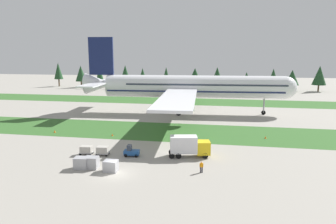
{
  "coord_description": "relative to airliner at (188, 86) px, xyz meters",
  "views": [
    {
      "loc": [
        15.14,
        -41.09,
        17.23
      ],
      "look_at": [
        2.67,
        28.7,
        4.0
      ],
      "focal_mm": 33.51,
      "sensor_mm": 36.0,
      "label": 1
    }
  ],
  "objects": [
    {
      "name": "taxiway_marker_0",
      "position": [
        -26.31,
        -28.28,
        -7.6
      ],
      "size": [
        0.44,
        0.44,
        0.56
      ],
      "primitive_type": "cone",
      "color": "orange",
      "rests_on": "ground"
    },
    {
      "name": "taxiway_marker_2",
      "position": [
        19.11,
        -25.1,
        -7.65
      ],
      "size": [
        0.44,
        0.44,
        0.47
      ],
      "primitive_type": "cone",
      "color": "orange",
      "rests_on": "ground"
    },
    {
      "name": "ground_crew_marshaller",
      "position": [
        7.44,
        -46.33,
        -6.94
      ],
      "size": [
        0.56,
        0.36,
        1.74
      ],
      "rotation": [
        0.0,
        0.0,
        0.08
      ],
      "color": "black",
      "rests_on": "ground"
    },
    {
      "name": "uld_container_2",
      "position": [
        -5.85,
        -48.21,
        -7.04
      ],
      "size": [
        2.01,
        1.61,
        1.68
      ],
      "primitive_type": "cube",
      "rotation": [
        0.0,
        0.0,
        -0.01
      ],
      "color": "#A3A3A8",
      "rests_on": "ground"
    },
    {
      "name": "airliner",
      "position": [
        0.0,
        0.0,
        0.0
      ],
      "size": [
        61.21,
        75.37,
        21.99
      ],
      "rotation": [
        0.0,
        0.0,
        -1.51
      ],
      "color": "white",
      "rests_on": "ground"
    },
    {
      "name": "grass_strip_near",
      "position": [
        -4.85,
        -22.8,
        -7.88
      ],
      "size": [
        320.0,
        16.92,
        0.01
      ],
      "primitive_type": "cube",
      "color": "#336028",
      "rests_on": "ground"
    },
    {
      "name": "uld_container_0",
      "position": [
        -10.69,
        -47.88,
        -6.99
      ],
      "size": [
        2.17,
        1.82,
        1.78
      ],
      "primitive_type": "cube",
      "rotation": [
        0.0,
        0.0,
        0.12
      ],
      "color": "#A3A3A8",
      "rests_on": "ground"
    },
    {
      "name": "grass_strip_far",
      "position": [
        -4.85,
        23.04,
        -7.88
      ],
      "size": [
        320.0,
        16.92,
        0.01
      ],
      "primitive_type": "cube",
      "color": "#336028",
      "rests_on": "ground"
    },
    {
      "name": "taxiway_marker_1",
      "position": [
        -12.77,
        -28.62,
        -7.65
      ],
      "size": [
        0.44,
        0.44,
        0.46
      ],
      "primitive_type": "cone",
      "color": "orange",
      "rests_on": "ground"
    },
    {
      "name": "distant_tree_line",
      "position": [
        -1.87,
        62.82,
        -0.95
      ],
      "size": [
        146.94,
        8.34,
        12.57
      ],
      "color": "#4C3823",
      "rests_on": "ground"
    },
    {
      "name": "cargo_dolly_second",
      "position": [
        -12.78,
        -41.5,
        -6.96
      ],
      "size": [
        2.3,
        1.65,
        1.55
      ],
      "rotation": [
        0.0,
        0.0,
        -1.5
      ],
      "color": "#A3A3A8",
      "rests_on": "ground"
    },
    {
      "name": "baggage_tug",
      "position": [
        -4.87,
        -40.94,
        -7.07
      ],
      "size": [
        2.69,
        1.48,
        1.97
      ],
      "rotation": [
        0.0,
        0.0,
        -1.5
      ],
      "color": "#1E4C8E",
      "rests_on": "ground"
    },
    {
      "name": "cargo_dolly_lead",
      "position": [
        -9.89,
        -41.3,
        -6.96
      ],
      "size": [
        2.3,
        1.65,
        1.55
      ],
      "rotation": [
        0.0,
        0.0,
        -1.5
      ],
      "color": "#A3A3A8",
      "rests_on": "ground"
    },
    {
      "name": "ground_plane",
      "position": [
        -4.85,
        -49.11,
        -7.88
      ],
      "size": [
        400.0,
        400.0,
        0.0
      ],
      "primitive_type": "plane",
      "color": "gray"
    },
    {
      "name": "catering_truck",
      "position": [
        4.82,
        -39.38,
        -5.93
      ],
      "size": [
        7.27,
        3.61,
        3.58
      ],
      "rotation": [
        0.0,
        0.0,
        -1.37
      ],
      "color": "yellow",
      "rests_on": "ground"
    },
    {
      "name": "uld_container_1",
      "position": [
        -9.19,
        -47.46,
        -6.99
      ],
      "size": [
        2.07,
        1.69,
        1.79
      ],
      "primitive_type": "cube",
      "rotation": [
        0.0,
        0.0,
        0.04
      ],
      "color": "#A3A3A8",
      "rests_on": "ground"
    }
  ]
}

